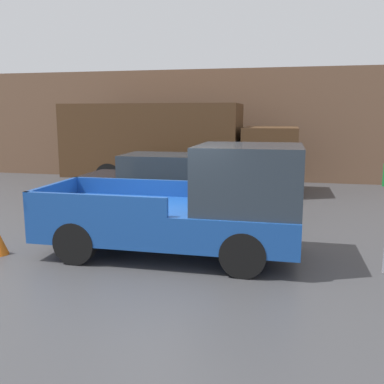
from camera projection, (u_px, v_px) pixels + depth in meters
The scene contains 6 objects.
ground_plane at pixel (169, 262), 8.21m from camera, with size 60.00×60.00×0.00m, color #3D3D3F.
building_wall at pixel (236, 125), 18.10m from camera, with size 28.00×0.15×4.68m.
pickup_truck at pixel (196, 206), 8.35m from camera, with size 5.08×2.07×2.23m.
car at pixel (167, 182), 12.36m from camera, with size 4.83×1.95×1.67m.
delivery_truck at pixel (171, 143), 15.95m from camera, with size 8.54×2.52×3.17m.
newspaper_box at pixel (167, 167), 18.75m from camera, with size 0.45×0.40×1.04m.
Camera 1 is at (2.12, -7.56, 2.78)m, focal length 40.00 mm.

